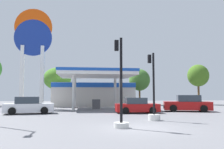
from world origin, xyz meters
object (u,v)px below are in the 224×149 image
car_0 (187,104)px  traffic_signal_2 (154,104)px  car_1 (29,106)px  traffic_signal_0 (121,101)px  car_2 (137,106)px  tree_3 (198,76)px  station_pole_sign (33,44)px  tree_1 (57,79)px  tree_2 (139,80)px

car_0 → traffic_signal_2: (-5.71, -7.04, 0.33)m
car_1 → traffic_signal_0: bearing=-54.8°
car_1 → car_2: 9.62m
traffic_signal_2 → tree_3: size_ratio=0.69×
car_2 → tree_3: bearing=46.7°
station_pole_sign → car_0: (16.30, -6.51, -6.96)m
car_2 → traffic_signal_2: bearing=-92.7°
car_1 → car_2: size_ratio=1.12×
car_0 → tree_1: size_ratio=0.82×
station_pole_sign → car_2: station_pole_sign is taller
traffic_signal_0 → station_pole_sign: bearing=115.4°
station_pole_sign → tree_1: bearing=77.5°
car_2 → tree_3: tree_3 is taller
traffic_signal_0 → car_2: bearing=71.0°
car_1 → tree_1: size_ratio=0.74×
traffic_signal_0 → tree_3: bearing=54.2°
car_1 → station_pole_sign: bearing=100.0°
tree_2 → traffic_signal_2: bearing=-102.0°
traffic_signal_0 → tree_1: 26.49m
car_2 → traffic_signal_0: 9.24m
car_2 → traffic_signal_0: traffic_signal_0 is taller
traffic_signal_0 → tree_2: 25.29m
car_1 → tree_3: (23.51, 14.11, 4.03)m
car_0 → station_pole_sign: bearing=158.2°
traffic_signal_0 → tree_3: 29.12m
tree_3 → traffic_signal_2: bearing=-124.7°
station_pole_sign → tree_2: (15.08, 7.57, -3.75)m
tree_1 → tree_3: 22.85m
tree_1 → tree_3: tree_3 is taller
station_pole_sign → tree_3: (24.77, 6.94, -3.00)m
car_0 → car_1: (-15.04, -0.65, -0.06)m
station_pole_sign → car_2: (10.86, -7.82, -7.06)m
car_2 → traffic_signal_0: size_ratio=0.83×
car_0 → car_1: bearing=-177.5°
station_pole_sign → traffic_signal_2: size_ratio=2.69×
traffic_signal_0 → traffic_signal_2: 4.05m
station_pole_sign → traffic_signal_0: 19.37m
traffic_signal_2 → tree_1: size_ratio=0.76×
traffic_signal_2 → station_pole_sign: bearing=128.0°
station_pole_sign → tree_2: station_pole_sign is taller
car_2 → tree_3: size_ratio=0.60×
traffic_signal_2 → tree_3: tree_3 is taller
tree_2 → tree_3: size_ratio=0.87×
car_0 → tree_3: tree_3 is taller
car_0 → tree_1: (-14.27, 15.68, 3.41)m
traffic_signal_0 → car_0: bearing=49.9°
tree_1 → car_1: bearing=-92.7°
tree_1 → tree_3: bearing=-5.6°
traffic_signal_2 → tree_3: (14.18, 20.50, 3.63)m
car_1 → traffic_signal_2: bearing=-34.4°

